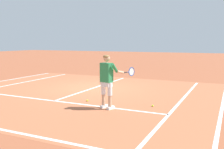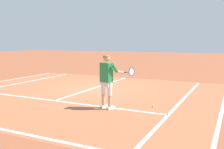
% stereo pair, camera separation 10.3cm
% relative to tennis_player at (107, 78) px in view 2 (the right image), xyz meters
% --- Properties ---
extents(ground_plane, '(80.00, 80.00, 0.00)m').
position_rel_tennis_player_xyz_m(ground_plane, '(-2.19, 3.09, -0.99)').
color(ground_plane, '#9E5133').
extents(court_inner_surface, '(10.98, 9.79, 0.00)m').
position_rel_tennis_player_xyz_m(court_inner_surface, '(-2.19, 1.83, -0.99)').
color(court_inner_surface, '#B2603D').
rests_on(court_inner_surface, ground).
extents(line_service, '(8.23, 0.10, 0.01)m').
position_rel_tennis_player_xyz_m(line_service, '(-2.19, 0.13, -0.99)').
color(line_service, white).
rests_on(line_service, ground).
extents(line_centre_service, '(0.10, 6.40, 0.01)m').
position_rel_tennis_player_xyz_m(line_centre_service, '(-2.19, 3.33, -0.99)').
color(line_centre_service, white).
rests_on(line_centre_service, ground).
extents(line_singles_left, '(0.10, 9.39, 0.01)m').
position_rel_tennis_player_xyz_m(line_singles_left, '(-6.31, 1.83, -0.99)').
color(line_singles_left, white).
rests_on(line_singles_left, ground).
extents(line_singles_right, '(0.10, 9.39, 0.01)m').
position_rel_tennis_player_xyz_m(line_singles_right, '(1.92, 1.83, -0.99)').
color(line_singles_right, white).
rests_on(line_singles_right, ground).
extents(line_doubles_right, '(0.10, 9.39, 0.01)m').
position_rel_tennis_player_xyz_m(line_doubles_right, '(3.30, 1.83, -0.99)').
color(line_doubles_right, white).
rests_on(line_doubles_right, ground).
extents(tennis_player, '(0.89, 1.03, 1.71)m').
position_rel_tennis_player_xyz_m(tennis_player, '(0.00, 0.00, 0.00)').
color(tennis_player, white).
rests_on(tennis_player, ground).
extents(tennis_ball_near_feet, '(0.07, 0.07, 0.07)m').
position_rel_tennis_player_xyz_m(tennis_ball_near_feet, '(1.24, 0.84, -0.96)').
color(tennis_ball_near_feet, '#CCE02D').
rests_on(tennis_ball_near_feet, ground).
extents(tennis_ball_by_baseline, '(0.07, 0.07, 0.07)m').
position_rel_tennis_player_xyz_m(tennis_ball_by_baseline, '(-1.08, 0.58, -0.96)').
color(tennis_ball_by_baseline, '#CCE02D').
rests_on(tennis_ball_by_baseline, ground).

